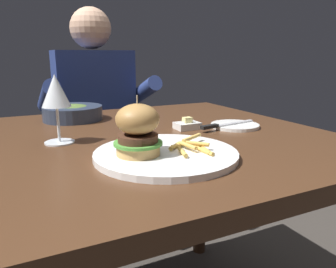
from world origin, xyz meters
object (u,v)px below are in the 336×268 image
wine_glass (56,94)px  table_knife (223,125)px  diner_person (96,136)px  butter_dish (187,125)px  soup_bowl (73,112)px  burger_sandwich (138,130)px  main_plate (166,154)px  bread_plate (235,126)px

wine_glass → table_knife: size_ratio=0.82×
diner_person → table_knife: bearing=-75.8°
butter_dish → soup_bowl: size_ratio=0.37×
burger_sandwich → soup_bowl: size_ratio=0.63×
table_knife → soup_bowl: 0.52m
burger_sandwich → table_knife: size_ratio=0.59×
table_knife → butter_dish: bearing=151.5°
burger_sandwich → butter_dish: size_ratio=1.71×
main_plate → diner_person: size_ratio=0.27×
main_plate → table_knife: (0.28, 0.17, 0.01)m
soup_bowl → diner_person: bearing=67.3°
diner_person → soup_bowl: bearing=-112.7°
diner_person → bread_plate: bearing=-72.3°
bread_plate → butter_dish: butter_dish is taller
bread_plate → soup_bowl: 0.55m
main_plate → butter_dish: bearing=51.2°
main_plate → soup_bowl: 0.54m
wine_glass → diner_person: size_ratio=0.15×
butter_dish → table_knife: bearing=-28.5°
bread_plate → diner_person: 0.84m
table_knife → diner_person: bearing=104.2°
butter_dish → soup_bowl: bearing=133.7°
butter_dish → bread_plate: bearing=-16.9°
soup_bowl → diner_person: size_ratio=0.17×
burger_sandwich → bread_plate: bearing=24.5°
wine_glass → bread_plate: wine_glass is taller
wine_glass → soup_bowl: 0.33m
table_knife → diner_person: diner_person is taller
burger_sandwich → table_knife: (0.34, 0.17, -0.05)m
wine_glass → diner_person: diner_person is taller
butter_dish → burger_sandwich: bearing=-137.8°
wine_glass → butter_dish: size_ratio=2.37×
diner_person → wine_glass: bearing=-110.3°
bread_plate → diner_person: diner_person is taller
main_plate → soup_bowl: bearing=101.2°
soup_bowl → diner_person: (0.18, 0.44, -0.20)m
butter_dish → diner_person: diner_person is taller
bread_plate → butter_dish: 0.15m
burger_sandwich → diner_person: 1.00m
main_plate → bread_plate: 0.37m
main_plate → diner_person: 0.98m
burger_sandwich → soup_bowl: 0.52m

